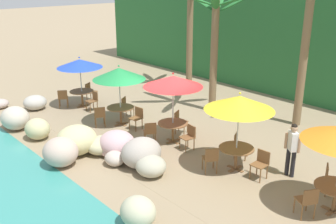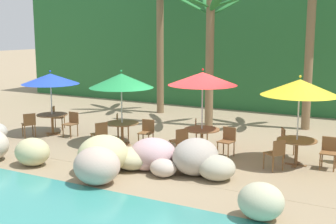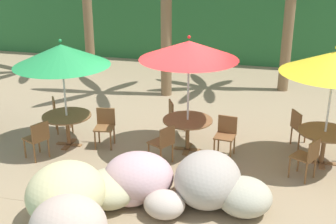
% 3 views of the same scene
% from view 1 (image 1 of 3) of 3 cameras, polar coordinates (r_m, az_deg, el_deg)
% --- Properties ---
extents(ground_plane, '(120.00, 120.00, 0.00)m').
position_cam_1_polar(ground_plane, '(14.57, -0.77, -4.07)').
color(ground_plane, '#937F60').
extents(terrace_deck, '(18.00, 5.20, 0.01)m').
position_cam_1_polar(terrace_deck, '(14.57, -0.77, -4.06)').
color(terrace_deck, '#937F60').
rests_on(terrace_deck, ground).
extents(foliage_backdrop, '(28.00, 2.40, 6.00)m').
position_cam_1_polar(foliage_backdrop, '(20.64, 18.62, 10.65)').
color(foliage_backdrop, '#286633').
rests_on(foliage_backdrop, ground).
extents(rock_seawall, '(15.91, 3.39, 1.01)m').
position_cam_1_polar(rock_seawall, '(12.86, -10.91, -5.78)').
color(rock_seawall, '#AA9F93').
rests_on(rock_seawall, ground).
extents(umbrella_blue, '(2.04, 2.04, 2.33)m').
position_cam_1_polar(umbrella_blue, '(18.09, -12.72, 6.90)').
color(umbrella_blue, silver).
rests_on(umbrella_blue, ground).
extents(dining_table_blue, '(1.10, 1.10, 0.74)m').
position_cam_1_polar(dining_table_blue, '(18.44, -12.40, 2.63)').
color(dining_table_blue, brown).
rests_on(dining_table_blue, ground).
extents(chair_blue_seaward, '(0.43, 0.44, 0.87)m').
position_cam_1_polar(chair_blue_seaward, '(17.79, -10.81, 1.78)').
color(chair_blue_seaward, brown).
rests_on(chair_blue_seaward, ground).
extents(chair_blue_inland, '(0.57, 0.57, 0.87)m').
position_cam_1_polar(chair_blue_inland, '(19.20, -11.27, 3.07)').
color(chair_blue_inland, brown).
rests_on(chair_blue_inland, ground).
extents(chair_blue_left, '(0.58, 0.58, 0.87)m').
position_cam_1_polar(chair_blue_left, '(18.43, -15.02, 2.08)').
color(chair_blue_left, brown).
rests_on(chair_blue_left, ground).
extents(umbrella_green, '(2.09, 2.09, 2.47)m').
position_cam_1_polar(umbrella_green, '(15.51, -7.13, 5.56)').
color(umbrella_green, silver).
rests_on(umbrella_green, ground).
extents(dining_table_green, '(1.10, 1.10, 0.74)m').
position_cam_1_polar(dining_table_green, '(15.94, -6.91, 0.28)').
color(dining_table_green, brown).
rests_on(dining_table_green, ground).
extents(chair_green_seaward, '(0.47, 0.48, 0.87)m').
position_cam_1_polar(chair_green_seaward, '(15.45, -4.50, -0.66)').
color(chair_green_seaward, brown).
rests_on(chair_green_seaward, ground).
extents(chair_green_inland, '(0.59, 0.58, 0.87)m').
position_cam_1_polar(chair_green_inland, '(16.75, -6.09, 0.91)').
color(chair_green_inland, brown).
rests_on(chair_green_inland, ground).
extents(chair_green_left, '(0.57, 0.57, 0.87)m').
position_cam_1_polar(chair_green_left, '(15.80, -9.89, -0.44)').
color(chair_green_left, brown).
rests_on(chair_green_left, ground).
extents(umbrella_red, '(2.11, 2.11, 2.60)m').
position_cam_1_polar(umbrella_red, '(13.66, 0.74, 4.49)').
color(umbrella_red, silver).
rests_on(umbrella_red, ground).
extents(dining_table_red, '(1.10, 1.10, 0.74)m').
position_cam_1_polar(dining_table_red, '(14.19, 0.71, -2.06)').
color(dining_table_red, brown).
rests_on(dining_table_red, ground).
extents(chair_red_seaward, '(0.47, 0.48, 0.87)m').
position_cam_1_polar(chair_red_seaward, '(13.64, 3.08, -3.45)').
color(chair_red_seaward, brown).
rests_on(chair_red_seaward, ground).
extents(chair_red_inland, '(0.56, 0.56, 0.87)m').
position_cam_1_polar(chair_red_inland, '(14.99, 1.65, -1.27)').
color(chair_red_inland, brown).
rests_on(chair_red_inland, ground).
extents(chair_red_left, '(0.58, 0.58, 0.87)m').
position_cam_1_polar(chair_red_left, '(14.00, -2.62, -2.83)').
color(chair_red_left, brown).
rests_on(chair_red_left, ground).
extents(umbrella_yellow, '(2.12, 2.12, 2.54)m').
position_cam_1_polar(umbrella_yellow, '(11.82, 10.34, 1.31)').
color(umbrella_yellow, silver).
rests_on(umbrella_yellow, ground).
extents(dining_table_yellow, '(1.10, 1.10, 0.74)m').
position_cam_1_polar(dining_table_yellow, '(12.41, 9.90, -5.67)').
color(dining_table_yellow, brown).
rests_on(dining_table_yellow, ground).
extents(chair_yellow_seaward, '(0.43, 0.44, 0.87)m').
position_cam_1_polar(chair_yellow_seaward, '(12.10, 13.37, -7.15)').
color(chair_yellow_seaward, brown).
rests_on(chair_yellow_seaward, ground).
extents(chair_yellow_inland, '(0.57, 0.57, 0.87)m').
position_cam_1_polar(chair_yellow_inland, '(13.22, 10.26, -4.53)').
color(chair_yellow_inland, brown).
rests_on(chair_yellow_inland, ground).
extents(chair_yellow_left, '(0.58, 0.58, 0.87)m').
position_cam_1_polar(chair_yellow_left, '(12.11, 6.23, -6.66)').
color(chair_yellow_left, brown).
rests_on(chair_yellow_left, ground).
extents(dining_table_orange, '(1.10, 1.10, 0.74)m').
position_cam_1_polar(dining_table_orange, '(11.04, 23.21, -10.44)').
color(dining_table_orange, brown).
rests_on(dining_table_orange, ground).
extents(chair_orange_inland, '(0.58, 0.57, 0.87)m').
position_cam_1_polar(chair_orange_inland, '(11.83, 22.53, -8.84)').
color(chair_orange_inland, brown).
rests_on(chair_orange_inland, ground).
extents(chair_orange_left, '(0.58, 0.57, 0.87)m').
position_cam_1_polar(chair_orange_left, '(10.57, 19.63, -11.97)').
color(chair_orange_left, brown).
rests_on(chair_orange_left, ground).
extents(palm_tree_nearest, '(3.42, 3.53, 6.03)m').
position_cam_1_polar(palm_tree_nearest, '(20.18, 3.22, 14.86)').
color(palm_tree_nearest, brown).
rests_on(palm_tree_nearest, ground).
extents(palm_tree_second, '(3.88, 3.49, 5.28)m').
position_cam_1_polar(palm_tree_second, '(16.91, 6.92, 12.03)').
color(palm_tree_second, brown).
rests_on(palm_tree_second, ground).
extents(palm_tree_third, '(3.17, 3.23, 5.95)m').
position_cam_1_polar(palm_tree_third, '(15.92, 19.65, 12.13)').
color(palm_tree_third, brown).
rests_on(palm_tree_third, ground).
extents(waiter_in_white, '(0.52, 0.37, 1.70)m').
position_cam_1_polar(waiter_in_white, '(12.25, 17.60, -4.75)').
color(waiter_in_white, '#232328').
rests_on(waiter_in_white, ground).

